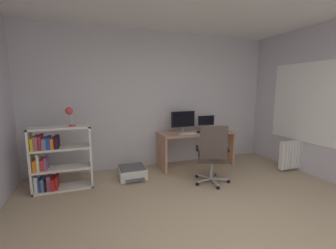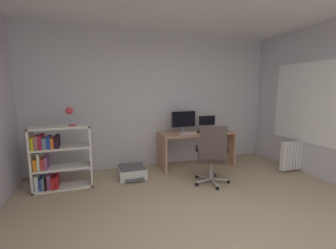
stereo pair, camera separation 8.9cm
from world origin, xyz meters
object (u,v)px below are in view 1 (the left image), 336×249
Objects in this scene: computer_mouse at (199,132)px; desk_lamp at (69,113)px; desk at (196,141)px; monitor_main at (183,120)px; radiator at (295,154)px; keyboard at (187,133)px; office_chair at (212,153)px; printer at (132,172)px; bookshelf at (55,160)px; monitor_secondary at (206,121)px.

desk_lamp reaches higher than computer_mouse.
computer_mouse reaches higher than desk.
radiator is (1.98, -1.04, -0.65)m from monitor_main.
keyboard is at bearing -154.57° from desk.
radiator is at bearing 1.23° from office_chair.
printer is (-1.14, -0.09, -0.64)m from keyboard.
keyboard is 0.33× the size of office_chair.
office_chair is 1.93m from radiator.
monitor_main is 1.58× the size of keyboard.
bookshelf is (-2.39, -0.38, -0.48)m from monitor_main.
bookshelf is 1.95× the size of printer.
keyboard is 1.31m from printer.
bookshelf is (-2.93, -0.38, -0.42)m from monitor_secondary.
monitor_secondary reaches higher than keyboard.
office_chair reaches higher than computer_mouse.
monitor_main is at bearing -179.99° from monitor_secondary.
bookshelf is at bearing -173.83° from desk.
desk is 0.48m from monitor_secondary.
desk is 2.89× the size of monitor_main.
desk is 1.50× the size of bookshelf.
desk is at bearing -21.17° from monitor_main.
printer is at bearing 166.96° from radiator.
keyboard is 3.40× the size of computer_mouse.
monitor_main reaches higher than keyboard.
monitor_secondary is at bearing 66.55° from office_chair.
keyboard is 2.19m from desk_lamp.
monitor_secondary reaches higher than desk.
monitor_main is 2.33m from radiator.
desk is at bearing 79.32° from office_chair.
monitor_main is 1.02× the size of printer.
monitor_main is at bearing 152.34° from radiator.
radiator reaches higher than printer.
desk_lamp reaches higher than radiator.
keyboard reaches higher than desk.
printer is at bearing -161.56° from computer_mouse.
bookshelf is (-2.65, -0.16, -0.25)m from computer_mouse.
monitor_secondary is 1.34× the size of desk_lamp.
desk reaches higher than radiator.
desk reaches higher than printer.
printer is 0.72× the size of radiator.
monitor_secondary is 0.61m from keyboard.
bookshelf is at bearing -172.55° from monitor_secondary.
desk is 5.12× the size of desk_lamp.
office_chair is 2.41m from desk_lamp.
keyboard is (-0.54, -0.22, -0.18)m from monitor_secondary.
radiator is at bearing -35.65° from monitor_secondary.
computer_mouse is (0.00, -0.12, 0.20)m from desk.
desk is 3.83× the size of monitor_secondary.
monitor_main is 0.54m from monitor_secondary.
computer_mouse is (-0.28, -0.22, -0.18)m from monitor_secondary.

